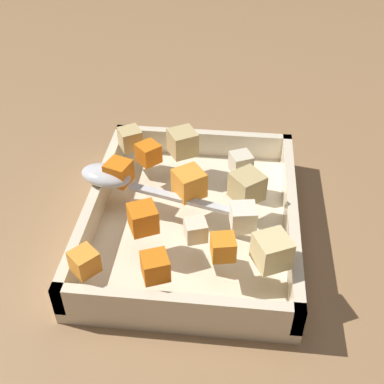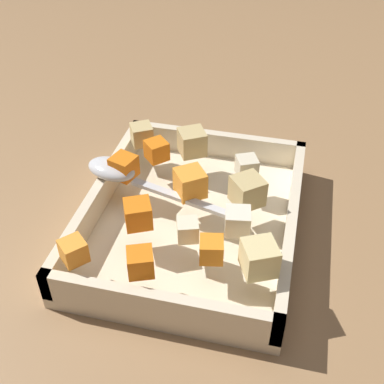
% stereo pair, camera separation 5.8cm
% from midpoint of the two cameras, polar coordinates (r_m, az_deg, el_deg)
% --- Properties ---
extents(ground_plane, '(4.00, 4.00, 0.00)m').
position_cam_midpoint_polar(ground_plane, '(0.63, -0.97, -3.66)').
color(ground_plane, '#936D47').
extents(baking_dish, '(0.31, 0.25, 0.05)m').
position_cam_midpoint_polar(baking_dish, '(0.61, -2.72, -3.46)').
color(baking_dish, beige).
rests_on(baking_dish, ground_plane).
extents(carrot_chunk_corner_se, '(0.03, 0.03, 0.02)m').
position_cam_midpoint_polar(carrot_chunk_corner_se, '(0.51, 0.33, -6.48)').
color(carrot_chunk_corner_se, orange).
rests_on(carrot_chunk_corner_se, baking_dish).
extents(carrot_chunk_corner_ne, '(0.04, 0.04, 0.03)m').
position_cam_midpoint_polar(carrot_chunk_corner_ne, '(0.64, -7.60, 4.34)').
color(carrot_chunk_corner_ne, orange).
rests_on(carrot_chunk_corner_ne, baking_dish).
extents(carrot_chunk_far_right, '(0.04, 0.04, 0.03)m').
position_cam_midpoint_polar(carrot_chunk_far_right, '(0.58, -3.17, 0.91)').
color(carrot_chunk_far_right, orange).
rests_on(carrot_chunk_far_right, baking_dish).
extents(carrot_chunk_rim_edge, '(0.03, 0.03, 0.03)m').
position_cam_midpoint_polar(carrot_chunk_rim_edge, '(0.50, -7.63, -8.62)').
color(carrot_chunk_rim_edge, orange).
rests_on(carrot_chunk_rim_edge, baking_dish).
extents(carrot_chunk_near_right, '(0.04, 0.04, 0.03)m').
position_cam_midpoint_polar(carrot_chunk_near_right, '(0.55, -8.69, -3.14)').
color(carrot_chunk_near_right, orange).
rests_on(carrot_chunk_near_right, baking_dish).
extents(carrot_chunk_heap_top, '(0.04, 0.04, 0.03)m').
position_cam_midpoint_polar(carrot_chunk_heap_top, '(0.62, -11.08, 2.14)').
color(carrot_chunk_heap_top, orange).
rests_on(carrot_chunk_heap_top, baking_dish).
extents(carrot_chunk_mid_right, '(0.03, 0.03, 0.02)m').
position_cam_midpoint_polar(carrot_chunk_mid_right, '(0.52, -15.44, -7.85)').
color(carrot_chunk_mid_right, orange).
rests_on(carrot_chunk_mid_right, baking_dish).
extents(potato_chunk_near_left, '(0.05, 0.05, 0.03)m').
position_cam_midpoint_polar(potato_chunk_near_left, '(0.58, 3.49, 0.54)').
color(potato_chunk_near_left, tan).
rests_on(potato_chunk_near_left, baking_dish).
extents(potato_chunk_under_handle, '(0.03, 0.03, 0.02)m').
position_cam_midpoint_polar(potato_chunk_under_handle, '(0.53, -2.72, -4.50)').
color(potato_chunk_under_handle, beige).
rests_on(potato_chunk_under_handle, baking_dish).
extents(potato_chunk_corner_sw, '(0.04, 0.04, 0.03)m').
position_cam_midpoint_polar(potato_chunk_corner_sw, '(0.50, 5.89, -6.87)').
color(potato_chunk_corner_sw, '#E0CC89').
rests_on(potato_chunk_corner_sw, baking_dish).
extents(potato_chunk_near_spoon, '(0.04, 0.04, 0.03)m').
position_cam_midpoint_polar(potato_chunk_near_spoon, '(0.65, -3.64, 5.60)').
color(potato_chunk_near_spoon, tan).
rests_on(potato_chunk_near_spoon, baking_dish).
extents(potato_chunk_back_center, '(0.04, 0.04, 0.03)m').
position_cam_midpoint_polar(potato_chunk_back_center, '(0.67, -9.57, 5.98)').
color(potato_chunk_back_center, tan).
rests_on(potato_chunk_back_center, baking_dish).
extents(parsnip_chunk_far_left, '(0.03, 0.03, 0.02)m').
position_cam_midpoint_polar(parsnip_chunk_far_left, '(0.62, 2.98, 3.28)').
color(parsnip_chunk_far_left, beige).
rests_on(parsnip_chunk_far_left, baking_dish).
extents(parsnip_chunk_corner_nw, '(0.03, 0.03, 0.03)m').
position_cam_midpoint_polar(parsnip_chunk_corner_nw, '(0.54, 2.86, -3.01)').
color(parsnip_chunk_corner_nw, silver).
rests_on(parsnip_chunk_corner_nw, baking_dish).
extents(serving_spoon, '(0.08, 0.21, 0.02)m').
position_cam_midpoint_polar(serving_spoon, '(0.61, -11.39, 1.43)').
color(serving_spoon, silver).
rests_on(serving_spoon, baking_dish).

